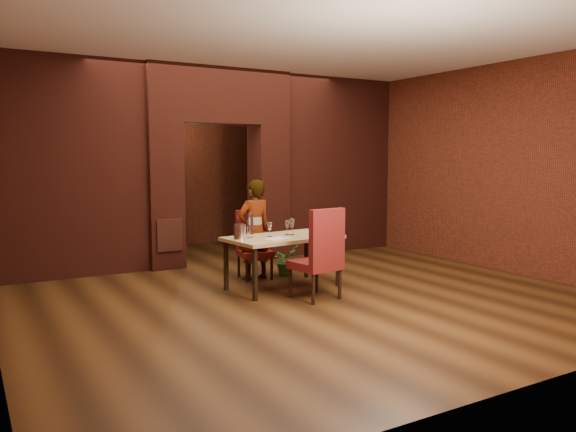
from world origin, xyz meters
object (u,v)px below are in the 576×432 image
object	(u,v)px
dining_table	(283,262)
person_seated	(254,230)
chair_far	(255,245)
wine_glass_b	(287,228)
chair_near	(315,253)
water_bottle	(250,225)
potted_plant	(285,260)
wine_glass_a	(270,230)
wine_glass_c	(292,227)
wine_bucket	(240,232)

from	to	relation	value
dining_table	person_seated	bearing A→B (deg)	90.56
chair_far	dining_table	bearing A→B (deg)	-78.19
dining_table	wine_glass_b	bearing A→B (deg)	28.04
chair_near	person_seated	size ratio (longest dim) A/B	0.79
chair_near	water_bottle	size ratio (longest dim) A/B	3.44
wine_glass_b	potted_plant	world-z (taller)	wine_glass_b
wine_glass_b	potted_plant	bearing A→B (deg)	62.24
chair_far	wine_glass_a	size ratio (longest dim) A/B	5.14
wine_glass_a	water_bottle	bearing A→B (deg)	165.54
wine_glass_c	water_bottle	bearing A→B (deg)	174.41
person_seated	wine_bucket	xyz separation A→B (m)	(-0.55, -0.69, 0.09)
dining_table	wine_glass_b	distance (m)	0.47
chair_far	wine_glass_b	size ratio (longest dim) A/B	5.11
wine_glass_b	dining_table	bearing A→B (deg)	-145.57
chair_near	wine_glass_c	bearing A→B (deg)	-106.02
wine_glass_a	potted_plant	xyz separation A→B (m)	(0.64, 0.69, -0.58)
wine_glass_b	wine_bucket	xyz separation A→B (m)	(-0.75, -0.08, 0.00)
person_seated	water_bottle	size ratio (longest dim) A/B	4.35
wine_glass_c	wine_bucket	distance (m)	0.80
chair_far	person_seated	xyz separation A→B (m)	(-0.03, -0.05, 0.23)
chair_near	wine_bucket	world-z (taller)	chair_near
dining_table	wine_glass_c	distance (m)	0.49
person_seated	water_bottle	world-z (taller)	person_seated
chair_near	wine_glass_c	distance (m)	0.78
chair_far	wine_glass_c	size ratio (longest dim) A/B	4.52
person_seated	potted_plant	world-z (taller)	person_seated
potted_plant	person_seated	bearing A→B (deg)	-175.47
chair_near	wine_bucket	distance (m)	1.01
wine_glass_c	potted_plant	world-z (taller)	wine_glass_c
dining_table	wine_bucket	world-z (taller)	wine_bucket
chair_near	person_seated	world-z (taller)	person_seated
chair_near	person_seated	xyz separation A→B (m)	(-0.15, 1.37, 0.15)
wine_bucket	chair_far	bearing A→B (deg)	51.45
wine_glass_b	wine_glass_c	world-z (taller)	wine_glass_c
wine_glass_b	potted_plant	xyz separation A→B (m)	(0.34, 0.65, -0.58)
wine_glass_b	wine_glass_c	distance (m)	0.06
water_bottle	potted_plant	xyz separation A→B (m)	(0.89, 0.63, -0.65)
dining_table	wine_glass_c	size ratio (longest dim) A/B	6.92
chair_near	wine_glass_a	bearing A→B (deg)	-79.32
chair_near	chair_far	bearing A→B (deg)	-93.65
dining_table	water_bottle	bearing A→B (deg)	160.71
dining_table	potted_plant	size ratio (longest dim) A/B	3.41
wine_bucket	potted_plant	size ratio (longest dim) A/B	0.45
person_seated	wine_bucket	size ratio (longest dim) A/B	7.29
water_bottle	potted_plant	size ratio (longest dim) A/B	0.75
dining_table	chair_near	distance (m)	0.73
dining_table	wine_glass_c	world-z (taller)	wine_glass_c
person_seated	potted_plant	size ratio (longest dim) A/B	3.26
wine_bucket	chair_near	bearing A→B (deg)	-44.47
chair_far	wine_bucket	size ratio (longest dim) A/B	4.99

